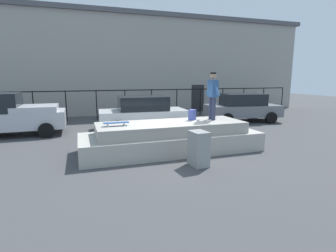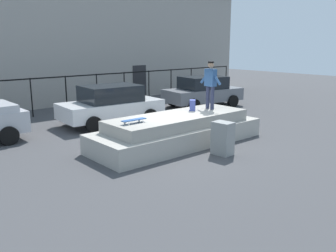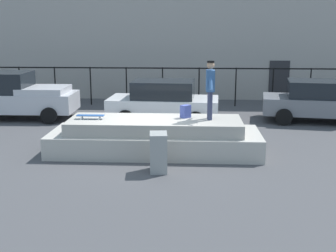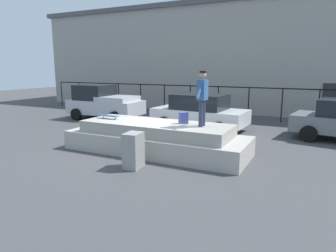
% 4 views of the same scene
% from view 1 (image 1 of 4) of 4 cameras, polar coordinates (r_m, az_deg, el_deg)
% --- Properties ---
extents(ground_plane, '(60.00, 60.00, 0.00)m').
position_cam_1_polar(ground_plane, '(9.36, -1.11, -5.41)').
color(ground_plane, '#424244').
extents(concrete_ledge, '(6.21, 2.15, 1.02)m').
position_cam_1_polar(concrete_ledge, '(9.29, 0.69, -2.57)').
color(concrete_ledge, '#ADA89E').
rests_on(concrete_ledge, ground_plane).
extents(skateboarder, '(0.25, 0.97, 1.71)m').
position_cam_1_polar(skateboarder, '(9.78, 9.59, 7.07)').
color(skateboarder, '#2D334C').
rests_on(skateboarder, concrete_ledge).
extents(skateboard, '(0.81, 0.23, 0.12)m').
position_cam_1_polar(skateboard, '(8.63, -11.09, 0.66)').
color(skateboard, '#264C8C').
rests_on(skateboard, concrete_ledge).
extents(backpack, '(0.34, 0.34, 0.38)m').
position_cam_1_polar(backpack, '(9.70, 5.25, 2.42)').
color(backpack, '#3F4C99').
rests_on(backpack, concrete_ledge).
extents(car_silver_pickup_near, '(4.10, 2.17, 1.89)m').
position_cam_1_polar(car_silver_pickup_near, '(13.52, -30.49, 2.12)').
color(car_silver_pickup_near, '#B7B7BC').
rests_on(car_silver_pickup_near, ground_plane).
extents(car_white_sedan_mid, '(4.35, 2.40, 1.64)m').
position_cam_1_polar(car_white_sedan_mid, '(13.20, -5.40, 2.94)').
color(car_white_sedan_mid, white).
rests_on(car_white_sedan_mid, ground_plane).
extents(car_grey_sedan_far, '(4.39, 2.62, 1.62)m').
position_cam_1_polar(car_grey_sedan_far, '(16.05, 15.71, 3.91)').
color(car_grey_sedan_far, slate).
rests_on(car_grey_sedan_far, ground_plane).
extents(utility_box, '(0.49, 0.64, 1.03)m').
position_cam_1_polar(utility_box, '(7.78, 6.63, -4.86)').
color(utility_box, gray).
rests_on(utility_box, ground_plane).
extents(fence_row, '(24.06, 0.06, 1.80)m').
position_cam_1_polar(fence_row, '(16.68, -9.26, 5.74)').
color(fence_row, black).
rests_on(fence_row, ground_plane).
extents(warehouse_building, '(29.38, 6.80, 6.94)m').
position_cam_1_polar(warehouse_building, '(21.60, -11.67, 12.71)').
color(warehouse_building, gray).
rests_on(warehouse_building, ground_plane).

